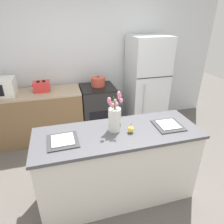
# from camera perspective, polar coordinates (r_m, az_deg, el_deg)

# --- Properties ---
(ground_plane) EXTENTS (10.00, 10.00, 0.00)m
(ground_plane) POSITION_cam_1_polar(r_m,az_deg,el_deg) (2.74, 1.49, -22.02)
(ground_plane) COLOR #59544F
(back_wall) EXTENTS (5.20, 0.08, 2.70)m
(back_wall) POSITION_cam_1_polar(r_m,az_deg,el_deg) (3.85, -7.17, 15.55)
(back_wall) COLOR silver
(back_wall) RESTS_ON ground_plane
(kitchen_island) EXTENTS (1.80, 0.66, 0.91)m
(kitchen_island) POSITION_cam_1_polar(r_m,az_deg,el_deg) (2.42, 1.62, -14.82)
(kitchen_island) COLOR silver
(kitchen_island) RESTS_ON ground_plane
(back_counter) EXTENTS (1.68, 0.60, 0.88)m
(back_counter) POSITION_cam_1_polar(r_m,az_deg,el_deg) (3.75, -21.60, -1.19)
(back_counter) COLOR brown
(back_counter) RESTS_ON ground_plane
(stove_range) EXTENTS (0.60, 0.61, 0.88)m
(stove_range) POSITION_cam_1_polar(r_m,az_deg,el_deg) (3.77, -3.97, 0.86)
(stove_range) COLOR black
(stove_range) RESTS_ON ground_plane
(refrigerator) EXTENTS (0.68, 0.67, 1.72)m
(refrigerator) POSITION_cam_1_polar(r_m,az_deg,el_deg) (3.89, 9.79, 8.05)
(refrigerator) COLOR silver
(refrigerator) RESTS_ON ground_plane
(flower_vase) EXTENTS (0.17, 0.16, 0.44)m
(flower_vase) POSITION_cam_1_polar(r_m,az_deg,el_deg) (2.11, 0.73, -1.44)
(flower_vase) COLOR silver
(flower_vase) RESTS_ON kitchen_island
(pear_figurine) EXTENTS (0.07, 0.07, 0.11)m
(pear_figurine) POSITION_cam_1_polar(r_m,az_deg,el_deg) (2.13, 5.39, -4.88)
(pear_figurine) COLOR #E5CC4C
(pear_figurine) RESTS_ON kitchen_island
(plate_setting_left) EXTENTS (0.31, 0.31, 0.02)m
(plate_setting_left) POSITION_cam_1_polar(r_m,az_deg,el_deg) (2.06, -13.89, -7.96)
(plate_setting_left) COLOR #333338
(plate_setting_left) RESTS_ON kitchen_island
(plate_setting_right) EXTENTS (0.31, 0.31, 0.02)m
(plate_setting_right) POSITION_cam_1_polar(r_m,az_deg,el_deg) (2.35, 15.76, -3.64)
(plate_setting_right) COLOR #333338
(plate_setting_right) RESTS_ON kitchen_island
(toaster) EXTENTS (0.28, 0.18, 0.17)m
(toaster) POSITION_cam_1_polar(r_m,az_deg,el_deg) (3.54, -19.47, 6.91)
(toaster) COLOR red
(toaster) RESTS_ON back_counter
(cooking_pot) EXTENTS (0.26, 0.26, 0.18)m
(cooking_pot) POSITION_cam_1_polar(r_m,az_deg,el_deg) (3.63, -4.00, 8.66)
(cooking_pot) COLOR #CC4C38
(cooking_pot) RESTS_ON stove_range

